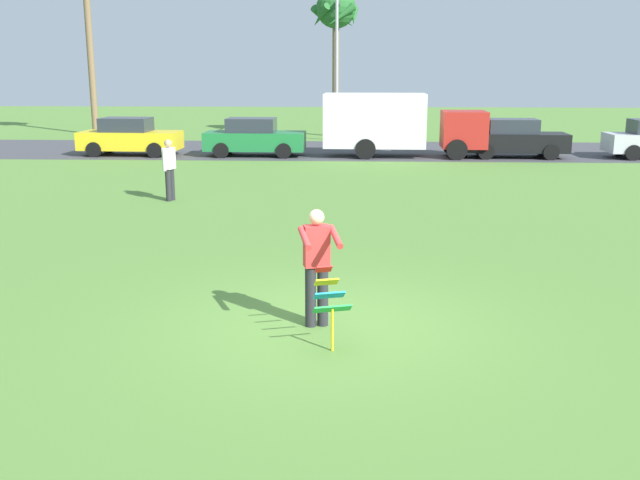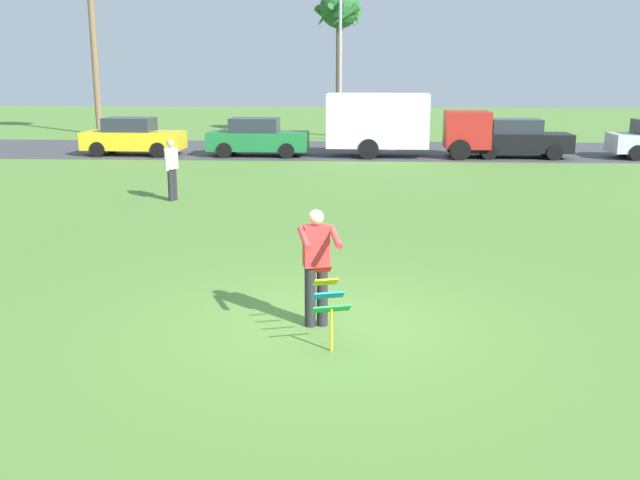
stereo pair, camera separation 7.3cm
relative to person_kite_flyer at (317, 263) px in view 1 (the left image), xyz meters
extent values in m
plane|color=#568438|center=(0.14, 0.05, -0.95)|extent=(120.00, 120.00, 0.00)
cube|color=#424247|center=(0.14, 23.10, -0.95)|extent=(120.00, 8.00, 0.01)
cylinder|color=#26262B|center=(0.08, 0.04, -0.50)|extent=(0.16, 0.16, 0.90)
cylinder|color=#26262B|center=(-0.09, 0.00, -0.50)|extent=(0.16, 0.16, 0.90)
cube|color=red|center=(-0.01, 0.02, 0.25)|extent=(0.40, 0.30, 0.60)
sphere|color=beige|center=(-0.01, 0.02, 0.67)|extent=(0.22, 0.22, 0.22)
cylinder|color=red|center=(0.27, -0.16, 0.43)|extent=(0.23, 0.59, 0.24)
cylinder|color=red|center=(-0.16, -0.27, 0.43)|extent=(0.23, 0.59, 0.24)
cube|color=red|center=(0.12, -0.47, 0.05)|extent=(0.25, 0.20, 0.12)
cube|color=yellow|center=(0.16, -0.63, -0.09)|extent=(0.35, 0.22, 0.12)
cube|color=#1E99D8|center=(0.21, -0.79, -0.22)|extent=(0.44, 0.25, 0.12)
cube|color=green|center=(0.25, -0.94, -0.36)|extent=(0.53, 0.28, 0.12)
cylinder|color=yellow|center=(0.25, -0.94, -0.65)|extent=(0.04, 0.04, 0.59)
cube|color=yellow|center=(-9.06, 20.70, -0.31)|extent=(4.26, 1.87, 0.76)
cube|color=#282D38|center=(-9.21, 20.71, 0.35)|extent=(2.07, 1.47, 0.60)
cylinder|color=black|center=(-7.73, 21.46, -0.63)|extent=(0.65, 0.25, 0.64)
cylinder|color=black|center=(-7.80, 19.84, -0.63)|extent=(0.65, 0.25, 0.64)
cylinder|color=black|center=(-10.33, 21.56, -0.63)|extent=(0.65, 0.25, 0.64)
cylinder|color=black|center=(-10.40, 19.95, -0.63)|extent=(0.65, 0.25, 0.64)
cube|color=#1E7238|center=(-3.71, 20.70, -0.31)|extent=(4.22, 1.76, 0.76)
cube|color=#282D38|center=(-3.86, 20.70, 0.35)|extent=(2.04, 1.42, 0.60)
cylinder|color=black|center=(-2.40, 21.49, -0.63)|extent=(0.64, 0.23, 0.64)
cylinder|color=black|center=(-2.42, 19.88, -0.63)|extent=(0.64, 0.23, 0.64)
cylinder|color=black|center=(-5.00, 21.53, -0.63)|extent=(0.64, 0.23, 0.64)
cylinder|color=black|center=(-5.02, 19.91, -0.63)|extent=(0.64, 0.23, 0.64)
cube|color=#B2231E|center=(5.02, 20.64, 0.22)|extent=(1.84, 1.94, 1.50)
cube|color=silver|center=(1.32, 20.72, 0.57)|extent=(4.24, 2.09, 2.20)
cylinder|color=black|center=(4.69, 21.56, -0.53)|extent=(0.85, 0.30, 0.84)
cylinder|color=black|center=(4.65, 19.73, -0.53)|extent=(0.85, 0.30, 0.84)
cylinder|color=black|center=(0.99, 21.65, -0.53)|extent=(0.85, 0.30, 0.84)
cylinder|color=black|center=(0.95, 19.81, -0.53)|extent=(0.85, 0.30, 0.84)
cube|color=black|center=(7.18, 20.70, -0.31)|extent=(4.24, 1.81, 0.76)
cube|color=#282D38|center=(7.03, 20.71, 0.35)|extent=(2.05, 1.44, 0.60)
cylinder|color=black|center=(8.50, 21.48, -0.63)|extent=(0.65, 0.24, 0.64)
cylinder|color=black|center=(8.46, 19.86, -0.63)|extent=(0.65, 0.24, 0.64)
cylinder|color=black|center=(5.90, 21.54, -0.63)|extent=(0.65, 0.24, 0.64)
cylinder|color=black|center=(5.86, 19.93, -0.63)|extent=(0.65, 0.24, 0.64)
cylinder|color=black|center=(11.75, 21.52, -0.63)|extent=(0.64, 0.22, 0.64)
cylinder|color=black|center=(11.74, 19.90, -0.63)|extent=(0.64, 0.22, 0.64)
cylinder|color=brown|center=(-14.01, 30.36, 3.19)|extent=(0.36, 0.36, 8.28)
cylinder|color=brown|center=(-0.57, 29.99, 2.31)|extent=(0.36, 0.36, 6.52)
sphere|color=#236028|center=(-0.57, 29.99, 5.77)|extent=(2.10, 2.10, 2.10)
cone|color=#236028|center=(0.38, 29.99, 5.32)|extent=(0.44, 1.56, 1.28)
cone|color=#236028|center=(-0.27, 30.89, 5.32)|extent=(1.62, 0.90, 1.28)
cone|color=#236028|center=(-1.33, 30.55, 5.32)|extent=(1.27, 1.52, 1.28)
cone|color=#236028|center=(-1.33, 29.43, 5.32)|extent=(1.27, 1.52, 1.28)
cone|color=#236028|center=(-0.27, 29.08, 5.32)|extent=(1.62, 0.90, 1.28)
cylinder|color=#9E9EA3|center=(-0.45, 27.53, 2.55)|extent=(0.16, 0.16, 7.00)
cylinder|color=#9E9EA3|center=(-0.45, 28.23, 5.95)|extent=(0.10, 1.40, 0.10)
cube|color=#4C4C51|center=(-0.45, 28.88, 5.91)|extent=(0.24, 0.44, 0.16)
cylinder|color=#26262B|center=(-4.66, 10.14, -0.50)|extent=(0.16, 0.16, 0.90)
cylinder|color=#26262B|center=(-4.71, 9.97, -0.50)|extent=(0.16, 0.16, 0.90)
cube|color=silver|center=(-4.68, 10.05, 0.25)|extent=(0.32, 0.41, 0.60)
sphere|color=tan|center=(-4.68, 10.05, 0.67)|extent=(0.22, 0.22, 0.22)
cylinder|color=silver|center=(-4.61, 10.28, 0.21)|extent=(0.09, 0.09, 0.58)
cylinder|color=silver|center=(-4.75, 9.82, 0.21)|extent=(0.09, 0.09, 0.58)
camera|label=1|loc=(0.53, -10.03, 2.73)|focal=40.85mm
camera|label=2|loc=(0.60, -10.03, 2.73)|focal=40.85mm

